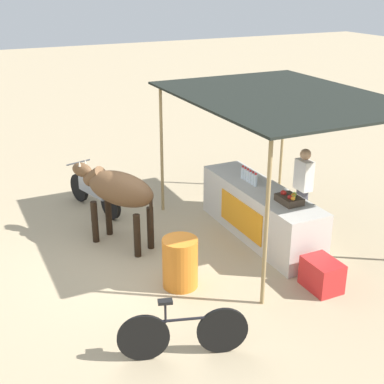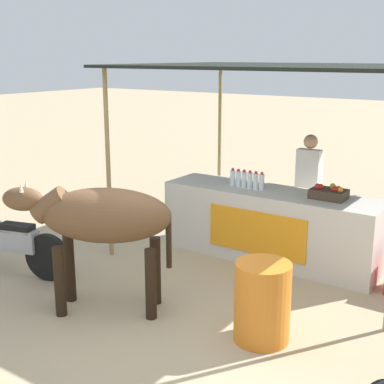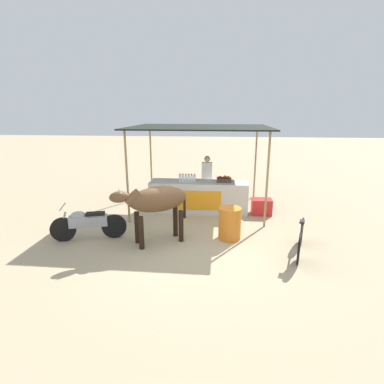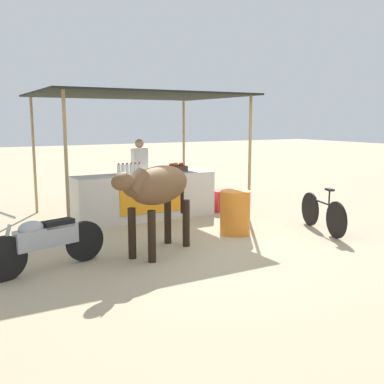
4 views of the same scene
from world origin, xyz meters
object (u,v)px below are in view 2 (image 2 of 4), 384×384
cow (100,219)px  water_barrel (262,302)px  motorcycle_parked (5,242)px  fruit_crate (329,193)px  vendor_behind_counter (308,190)px  stall_counter (270,225)px

cow → water_barrel: bearing=12.6°
cow → motorcycle_parked: cow is taller
fruit_crate → cow: cow is taller
water_barrel → fruit_crate: bearing=93.9°
water_barrel → cow: (-1.75, -0.39, 0.63)m
water_barrel → motorcycle_parked: motorcycle_parked is taller
fruit_crate → vendor_behind_counter: 0.92m
stall_counter → cow: size_ratio=1.71×
fruit_crate → cow: bearing=-123.1°
stall_counter → vendor_behind_counter: vendor_behind_counter is taller
water_barrel → motorcycle_parked: 3.47m
vendor_behind_counter → motorcycle_parked: size_ratio=0.94×
motorcycle_parked → water_barrel: bearing=6.3°
water_barrel → cow: size_ratio=0.46×
motorcycle_parked → cow: bearing=-0.3°
stall_counter → cow: (-0.82, -2.41, 0.55)m
vendor_behind_counter → cow: 3.34m
fruit_crate → cow: (-1.60, -2.46, -0.00)m
stall_counter → water_barrel: bearing=-65.5°
fruit_crate → vendor_behind_counter: vendor_behind_counter is taller
water_barrel → stall_counter: bearing=114.5°
cow → stall_counter: bearing=71.1°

